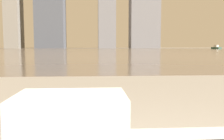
{
  "coord_description": "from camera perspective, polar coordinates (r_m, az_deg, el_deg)",
  "views": [
    {
      "loc": [
        -0.08,
        0.22,
        0.82
      ],
      "look_at": [
        0.07,
        2.46,
        0.61
      ],
      "focal_mm": 40.0,
      "sensor_mm": 36.0,
      "label": 1
    }
  ],
  "objects": [
    {
      "name": "skyline_tower_0",
      "position": [
        124.12,
        -21.58,
        11.4
      ],
      "size": [
        6.39,
        9.76,
        29.15
      ],
      "color": "gray",
      "rests_on": "ground_plane"
    },
    {
      "name": "skyline_tower_2",
      "position": [
        119.13,
        -1.24,
        13.58
      ],
      "size": [
        7.89,
        11.8,
        35.5
      ],
      "color": "slate",
      "rests_on": "ground_plane"
    },
    {
      "name": "harbor_boat_0",
      "position": [
        85.56,
        22.72,
        4.75
      ],
      "size": [
        1.96,
        3.6,
        1.28
      ],
      "color": "#335647",
      "rests_on": "harbor_water"
    },
    {
      "name": "harbor_water",
      "position": [
        61.79,
        -3.91,
        4.64
      ],
      "size": [
        180.0,
        110.0,
        0.01
      ],
      "color": "gray",
      "rests_on": "ground_plane"
    },
    {
      "name": "towel_stack",
      "position": [
        0.65,
        -9.31,
        -12.5
      ],
      "size": [
        0.27,
        0.18,
        0.16
      ],
      "color": "white",
      "rests_on": "bathtub"
    }
  ]
}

